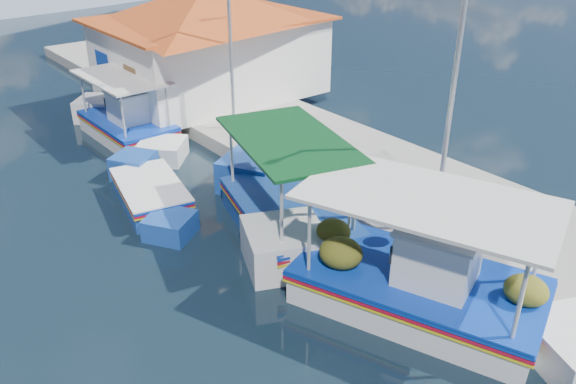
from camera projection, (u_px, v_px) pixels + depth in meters
ground at (361, 370)px, 10.79m from camera, size 160.00×160.00×0.00m
quay at (358, 169)px, 18.12m from camera, size 5.00×44.00×0.50m
bollards at (325, 185)px, 16.25m from camera, size 0.20×17.20×0.30m
main_caique at (415, 283)px, 12.25m from camera, size 4.65×8.41×2.96m
caique_green_canopy at (285, 216)px, 15.07m from camera, size 3.77×7.64×2.97m
caique_blue_hull at (149, 195)px, 16.53m from camera, size 2.41×5.45×0.99m
caique_far at (127, 125)px, 20.99m from camera, size 2.22×7.29×2.55m
harbor_building at (209, 38)px, 23.37m from camera, size 10.49×10.49×4.40m
lamp_post_near at (449, 99)px, 12.93m from camera, size 1.21×0.14×6.00m
lamp_post_far at (228, 33)px, 19.17m from camera, size 1.21×0.14×6.00m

